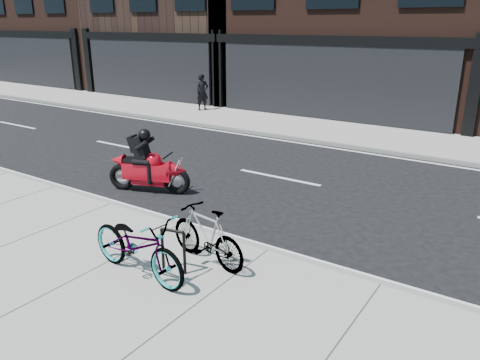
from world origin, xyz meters
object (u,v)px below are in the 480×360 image
Objects in this scene: bicycle_front at (138,245)px; bicycle_rear at (207,235)px; pedestrian at (202,92)px; bike_rack at (173,247)px; motorcycle at (152,167)px.

bicycle_front reaches higher than bicycle_rear.
bicycle_front is at bearing -121.48° from pedestrian.
bike_rack is 14.60m from pedestrian.
bike_rack is at bearing -16.38° from bicycle_rear.
motorcycle reaches higher than bicycle_rear.
motorcycle is at bearing 138.37° from bike_rack.
motorcycle is at bearing -114.14° from bicycle_rear.
pedestrian is at bearing 126.31° from bike_rack.
motorcycle is (-2.77, 3.19, -0.03)m from bicycle_front.
bicycle_rear is at bearing -54.17° from motorcycle.
pedestrian is (-8.90, 11.23, 0.31)m from bicycle_rear.
bicycle_rear is at bearing -29.25° from bicycle_front.
bike_rack is at bearing -119.40° from pedestrian.
motorcycle is at bearing -124.18° from pedestrian.
bicycle_front is 1.23× the size of bicycle_rear.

